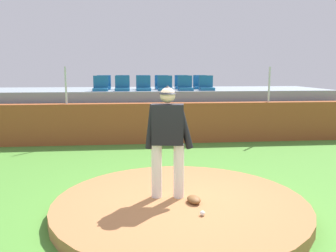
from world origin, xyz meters
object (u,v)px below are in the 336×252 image
Objects in this scene: baseball at (202,213)px; stadium_chair_6 at (104,85)px; stadium_chair_4 at (185,86)px; stadium_chair_9 at (162,85)px; pitcher at (168,134)px; stadium_chair_5 at (206,86)px; stadium_chair_1 at (122,86)px; stadium_chair_7 at (123,85)px; fielding_glove at (194,199)px; stadium_chair_2 at (143,86)px; stadium_chair_10 at (182,85)px; stadium_chair_3 at (165,86)px; stadium_chair_8 at (143,85)px; stadium_chair_0 at (101,86)px; stadium_chair_11 at (200,85)px.

baseball is 8.36m from stadium_chair_6.
stadium_chair_9 is at bearing -50.75° from stadium_chair_4.
stadium_chair_5 reaches higher than pitcher.
stadium_chair_7 is at bearing -89.34° from stadium_chair_1.
fielding_glove is 0.60× the size of stadium_chair_2.
stadium_chair_2 is at bearing -178.83° from stadium_chair_1.
stadium_chair_7 is at bearing 0.17° from stadium_chair_10.
fielding_glove is at bearing -30.04° from pitcher.
stadium_chair_3 and stadium_chair_9 have the same top height.
stadium_chair_8 is (0.72, -0.02, 0.00)m from stadium_chair_7.
stadium_chair_10 is at bearing -179.83° from stadium_chair_7.
stadium_chair_1 is at bearing -0.43° from stadium_chair_3.
stadium_chair_5 is at bearing -179.78° from stadium_chair_0.
stadium_chair_6 and stadium_chair_9 have the same top height.
stadium_chair_7 reaches higher than baseball.
stadium_chair_3 is 1.00× the size of stadium_chair_4.
pitcher is 7.42m from stadium_chair_11.
stadium_chair_9 is at bearing -12.58° from fielding_glove.
stadium_chair_11 is (2.79, -0.04, 0.00)m from stadium_chair_7.
stadium_chair_1 is (-1.28, 7.07, 1.49)m from baseball.
stadium_chair_6 is 1.00× the size of stadium_chair_10.
stadium_chair_8 is (-0.57, 7.96, 1.49)m from baseball.
stadium_chair_9 is (0.66, -0.01, 0.00)m from stadium_chair_8.
fielding_glove is at bearing 82.59° from stadium_chair_4.
stadium_chair_1 is 1.15m from stadium_chair_6.
stadium_chair_7 is at bearing -17.58° from stadium_chair_5.
fielding_glove is 7.87m from stadium_chair_6.
stadium_chair_4 is (0.82, 7.07, 1.49)m from baseball.
stadium_chair_6 is (0.04, 0.92, 0.00)m from stadium_chair_0.
stadium_chair_7 and stadium_chair_10 have the same top height.
stadium_chair_6 is at bearing -1.16° from stadium_chair_9.
stadium_chair_10 is at bearing -156.27° from stadium_chair_1.
stadium_chair_7 is 1.00× the size of stadium_chair_8.
pitcher is 1.36m from baseball.
pitcher is 24.66× the size of baseball.
stadium_chair_3 is at bearing 92.76° from pitcher.
stadium_chair_0 and stadium_chair_11 have the same top height.
stadium_chair_10 is (2.78, -0.00, 0.00)m from stadium_chair_6.
stadium_chair_2 is 1.40m from stadium_chair_4.
stadium_chair_9 and stadium_chair_11 have the same top height.
stadium_chair_5 is (2.13, 0.01, 0.00)m from stadium_chair_2.
stadium_chair_7 is (-1.26, 7.48, 1.48)m from fielding_glove.
pitcher is at bearing 104.07° from stadium_chair_0.
stadium_chair_4 reaches higher than pitcher.
fielding_glove is at bearing 104.36° from stadium_chair_6.
stadium_chair_2 is at bearing 146.29° from stadium_chair_6.
stadium_chair_6 and stadium_chair_8 have the same top height.
stadium_chair_3 is 1.15m from stadium_chair_8.
stadium_chair_8 is at bearing -1.07° from stadium_chair_9.
stadium_chair_1 is 2.30m from stadium_chair_10.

